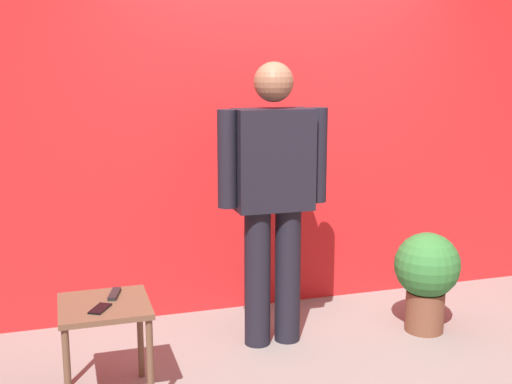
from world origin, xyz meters
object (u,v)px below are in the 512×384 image
Objects in this scene: side_table at (105,320)px; potted_plant at (427,274)px; standing_person at (273,190)px; tv_remote at (114,294)px; cell_phone at (100,309)px.

potted_plant is at bearing 8.03° from side_table.
standing_person is 1.30m from side_table.
potted_plant is at bearing 20.52° from tv_remote.
potted_plant is (2.08, 0.20, -0.15)m from tv_remote.
standing_person is at bearing 54.54° from cell_phone.
tv_remote is at bearing 57.94° from side_table.
side_table is 3.24× the size of tv_remote.
standing_person is 3.29× the size of side_table.
tv_remote reaches higher than cell_phone.
standing_person is 1.17m from tv_remote.
potted_plant is at bearing 39.48° from cell_phone.
side_table is 3.82× the size of cell_phone.
standing_person reaches higher than side_table.
standing_person is 10.64× the size of tv_remote.
cell_phone is at bearing -100.60° from tv_remote.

